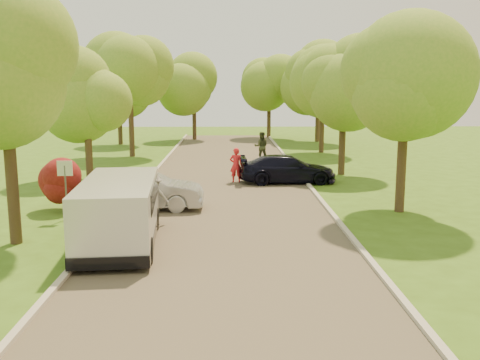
{
  "coord_description": "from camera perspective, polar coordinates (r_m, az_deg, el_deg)",
  "views": [
    {
      "loc": [
        0.14,
        -15.23,
        4.82
      ],
      "look_at": [
        0.57,
        4.85,
        1.3
      ],
      "focal_mm": 40.0,
      "sensor_mm": 36.0,
      "label": 1
    }
  ],
  "objects": [
    {
      "name": "tree_r_mida",
      "position": [
        21.38,
        17.92,
        11.4
      ],
      "size": [
        5.13,
        5.0,
        7.95
      ],
      "color": "#382619",
      "rests_on": "ground"
    },
    {
      "name": "red_shrub",
      "position": [
        22.02,
        -18.21,
        -0.29
      ],
      "size": [
        1.7,
        1.7,
        1.95
      ],
      "color": "#382619",
      "rests_on": "ground"
    },
    {
      "name": "tree_bg_d",
      "position": [
        51.39,
        3.39,
        10.47
      ],
      "size": [
        5.12,
        5.0,
        7.72
      ],
      "color": "#382619",
      "rests_on": "ground"
    },
    {
      "name": "dark_sedan",
      "position": [
        27.11,
        5.08,
        1.17
      ],
      "size": [
        4.93,
        2.16,
        1.41
      ],
      "primitive_type": "imported",
      "rotation": [
        0.0,
        0.0,
        1.61
      ],
      "color": "black",
      "rests_on": "ground"
    },
    {
      "name": "tree_l_midb",
      "position": [
        28.1,
        -15.75,
        9.1
      ],
      "size": [
        4.3,
        4.2,
        6.62
      ],
      "color": "#382619",
      "rests_on": "ground"
    },
    {
      "name": "ground",
      "position": [
        15.97,
        -1.68,
        -7.62
      ],
      "size": [
        100.0,
        100.0,
        0.0
      ],
      "primitive_type": "plane",
      "color": "#3B5E16",
      "rests_on": "ground"
    },
    {
      "name": "skateboarder",
      "position": [
        18.95,
        -9.21,
        -1.92
      ],
      "size": [
        1.23,
        0.9,
        1.71
      ],
      "primitive_type": "imported",
      "rotation": [
        0.0,
        0.0,
        3.41
      ],
      "color": "gray",
      "rests_on": "longboard"
    },
    {
      "name": "tree_l_mida",
      "position": [
        17.46,
        -23.24,
        10.31
      ],
      "size": [
        4.71,
        4.6,
        7.39
      ],
      "color": "#382619",
      "rests_on": "ground"
    },
    {
      "name": "tree_r_midb",
      "position": [
        29.93,
        11.4,
        9.86
      ],
      "size": [
        4.51,
        4.4,
        7.01
      ],
      "color": "#382619",
      "rests_on": "ground"
    },
    {
      "name": "person_olive",
      "position": [
        35.04,
        2.29,
        3.6
      ],
      "size": [
        0.93,
        0.72,
        1.91
      ],
      "primitive_type": "imported",
      "rotation": [
        0.0,
        0.0,
        3.14
      ],
      "color": "#2C351F",
      "rests_on": "ground"
    },
    {
      "name": "curb_left",
      "position": [
        24.08,
        -11.22,
        -1.65
      ],
      "size": [
        0.18,
        60.0,
        0.12
      ],
      "primitive_type": "cube",
      "color": "#B2AD9E",
      "rests_on": "ground"
    },
    {
      "name": "longboard",
      "position": [
        19.15,
        -9.13,
        -4.47
      ],
      "size": [
        0.47,
        0.91,
        0.1
      ],
      "rotation": [
        0.0,
        0.0,
        3.41
      ],
      "color": "black",
      "rests_on": "ground"
    },
    {
      "name": "tree_l_far",
      "position": [
        37.8,
        -11.37,
        10.73
      ],
      "size": [
        4.92,
        4.8,
        7.79
      ],
      "color": "#382619",
      "rests_on": "ground"
    },
    {
      "name": "tree_bg_c",
      "position": [
        49.31,
        -4.7,
        10.14
      ],
      "size": [
        4.92,
        4.8,
        7.33
      ],
      "color": "#382619",
      "rests_on": "ground"
    },
    {
      "name": "street_sign",
      "position": [
        20.38,
        -18.14,
        0.25
      ],
      "size": [
        0.55,
        0.06,
        2.17
      ],
      "color": "#59595E",
      "rests_on": "ground"
    },
    {
      "name": "tree_bg_b",
      "position": [
        47.92,
        8.64,
        10.69
      ],
      "size": [
        5.12,
        5.0,
        7.95
      ],
      "color": "#382619",
      "rests_on": "ground"
    },
    {
      "name": "person_striped",
      "position": [
        27.11,
        -0.42,
        1.6
      ],
      "size": [
        0.69,
        0.5,
        1.77
      ],
      "primitive_type": "imported",
      "rotation": [
        0.0,
        0.0,
        3.02
      ],
      "color": "red",
      "rests_on": "ground"
    },
    {
      "name": "road",
      "position": [
        23.72,
        -1.53,
        -1.77
      ],
      "size": [
        8.0,
        60.0,
        0.01
      ],
      "primitive_type": "cube",
      "color": "#4C4438",
      "rests_on": "ground"
    },
    {
      "name": "tree_r_far",
      "position": [
        39.88,
        9.2,
        11.27
      ],
      "size": [
        5.33,
        5.2,
        8.34
      ],
      "color": "#382619",
      "rests_on": "ground"
    },
    {
      "name": "silver_sedan",
      "position": [
        21.48,
        -10.19,
        -1.08
      ],
      "size": [
        4.69,
        1.66,
        1.54
      ],
      "primitive_type": "imported",
      "rotation": [
        0.0,
        0.0,
        1.58
      ],
      "color": "#A0A0A4",
      "rests_on": "ground"
    },
    {
      "name": "minivan",
      "position": [
        16.72,
        -12.74,
        -3.25
      ],
      "size": [
        2.59,
        5.62,
        2.03
      ],
      "rotation": [
        0.0,
        0.0,
        0.08
      ],
      "color": "silver",
      "rests_on": "ground"
    },
    {
      "name": "tree_bg_a",
      "position": [
        46.1,
        -12.58,
        10.32
      ],
      "size": [
        5.12,
        5.0,
        7.72
      ],
      "color": "#382619",
      "rests_on": "ground"
    },
    {
      "name": "curb_right",
      "position": [
        24.03,
        8.17,
        -1.58
      ],
      "size": [
        0.18,
        60.0,
        0.12
      ],
      "primitive_type": "cube",
      "color": "#B2AD9E",
      "rests_on": "ground"
    }
  ]
}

